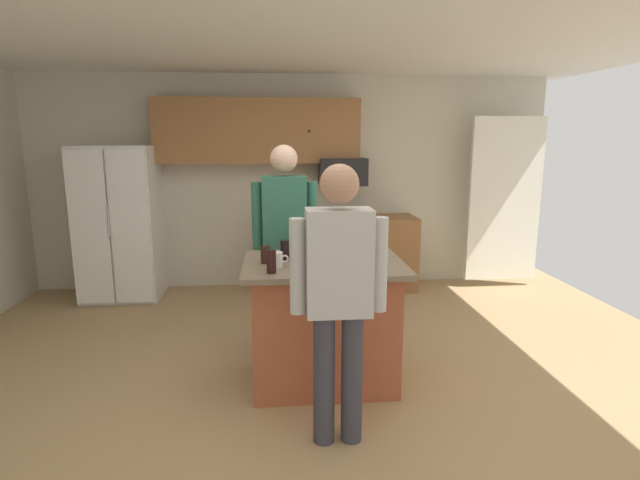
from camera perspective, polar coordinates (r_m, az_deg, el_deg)
floor at (r=3.94m, az=-1.57°, el=-16.33°), size 7.04×7.04×0.00m
ceiling at (r=3.56m, az=-1.82°, el=23.84°), size 7.04×7.04×0.00m
back_wall at (r=6.30m, az=-3.25°, el=6.60°), size 6.40×0.10×2.60m
french_door_window_panel at (r=6.55m, az=20.33°, el=4.33°), size 0.90×0.06×2.00m
cabinet_run_upper at (r=6.08m, az=-7.11°, el=12.25°), size 2.40×0.38×0.75m
cabinet_run_lower at (r=6.17m, az=2.52°, el=-1.50°), size 1.80×0.63×0.90m
refrigerator at (r=6.20m, az=-21.89°, el=1.80°), size 0.86×0.76×1.76m
microwave_over_range at (r=6.04m, az=2.58°, el=7.82°), size 0.56×0.40×0.32m
kitchen_island at (r=3.82m, az=0.41°, el=-9.31°), size 1.18×0.87×0.95m
person_elder_center at (r=2.92m, az=2.14°, el=-5.48°), size 0.57×0.22×1.70m
person_guest_right at (r=4.38m, az=-4.03°, el=1.03°), size 0.57×0.24×1.79m
glass_pilsner at (r=3.73m, az=-4.02°, el=-1.18°), size 0.07×0.07×0.15m
mug_ceramic_white at (r=3.88m, az=-3.19°, el=-1.09°), size 0.12×0.08×0.09m
glass_stout_tall at (r=3.65m, az=-6.25°, el=-1.66°), size 0.07×0.07×0.13m
tumbler_amber at (r=3.38m, az=-5.59°, el=-2.44°), size 0.07×0.07×0.16m
mug_blue_stoneware at (r=3.54m, az=-4.88°, el=-2.24°), size 0.12×0.08×0.11m
serving_tray at (r=3.68m, az=2.67°, el=-2.20°), size 0.44×0.30×0.04m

